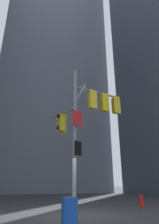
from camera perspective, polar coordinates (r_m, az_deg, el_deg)
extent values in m
plane|color=#38383A|center=(9.90, -1.67, -28.22)|extent=(120.00, 120.00, 0.00)
cube|color=slate|center=(39.81, -8.97, 8.48)|extent=(17.44, 17.44, 40.72)
cylinder|color=gray|center=(10.10, -1.45, -6.39)|extent=(0.20, 0.20, 7.58)
cylinder|color=#595B5E|center=(9.89, -1.66, -27.76)|extent=(0.35, 0.35, 0.16)
cylinder|color=gray|center=(11.84, 5.60, 5.77)|extent=(3.18, 0.72, 0.11)
cylinder|color=gray|center=(11.43, -5.45, -0.38)|extent=(1.12, 2.27, 0.11)
cube|color=yellow|center=(11.19, 4.22, 3.92)|extent=(0.48, 0.12, 1.14)
cube|color=yellow|center=(11.34, 3.69, 3.58)|extent=(0.40, 0.40, 1.00)
cylinder|color=#360605|center=(11.63, 3.12, 4.81)|extent=(0.21, 0.10, 0.20)
cube|color=black|center=(11.69, 3.10, 5.33)|extent=(0.23, 0.11, 0.02)
cylinder|color=yellow|center=(11.49, 3.16, 3.23)|extent=(0.21, 0.10, 0.20)
cube|color=black|center=(11.54, 3.13, 3.76)|extent=(0.23, 0.11, 0.02)
cylinder|color=#06311C|center=(11.36, 3.19, 1.61)|extent=(0.21, 0.10, 0.20)
cube|color=black|center=(11.41, 3.16, 2.16)|extent=(0.23, 0.11, 0.02)
cube|color=yellow|center=(11.66, 7.86, 3.03)|extent=(0.48, 0.12, 1.14)
cube|color=yellow|center=(11.80, 7.31, 2.71)|extent=(0.40, 0.40, 1.00)
cylinder|color=red|center=(12.09, 6.68, 3.92)|extent=(0.21, 0.10, 0.20)
cube|color=black|center=(12.14, 6.64, 4.42)|extent=(0.23, 0.11, 0.02)
cylinder|color=#3C2C06|center=(11.95, 6.75, 2.39)|extent=(0.21, 0.10, 0.20)
cube|color=black|center=(12.00, 6.71, 2.91)|extent=(0.23, 0.11, 0.02)
cylinder|color=#06311C|center=(11.82, 6.82, 0.82)|extent=(0.21, 0.10, 0.20)
cube|color=black|center=(11.87, 6.78, 1.35)|extent=(0.23, 0.11, 0.02)
cube|color=gold|center=(12.18, 11.20, 2.20)|extent=(0.48, 0.12, 1.14)
cube|color=gold|center=(12.32, 10.64, 1.90)|extent=(0.40, 0.40, 1.00)
cylinder|color=red|center=(12.59, 9.96, 3.08)|extent=(0.21, 0.10, 0.20)
cube|color=black|center=(12.64, 9.91, 3.57)|extent=(0.23, 0.11, 0.02)
cylinder|color=#3C2C06|center=(12.46, 10.06, 1.60)|extent=(0.21, 0.10, 0.20)
cube|color=black|center=(12.51, 10.01, 2.10)|extent=(0.23, 0.11, 0.02)
cylinder|color=#06311C|center=(12.33, 10.16, 0.09)|extent=(0.21, 0.10, 0.20)
cube|color=black|center=(12.38, 10.11, 0.61)|extent=(0.23, 0.11, 0.02)
cube|color=yellow|center=(11.35, -4.79, -3.45)|extent=(0.23, 0.45, 1.14)
cube|color=yellow|center=(11.24, -5.55, -3.25)|extent=(0.45, 0.45, 1.00)
cylinder|color=#360605|center=(11.23, -6.30, -1.34)|extent=(0.14, 0.21, 0.20)
cube|color=black|center=(11.27, -6.30, -0.76)|extent=(0.16, 0.23, 0.02)
cylinder|color=yellow|center=(11.12, -6.36, -3.05)|extent=(0.14, 0.21, 0.20)
cube|color=black|center=(11.16, -6.37, -2.45)|extent=(0.16, 0.23, 0.02)
cylinder|color=#06311C|center=(11.03, -6.43, -4.78)|extent=(0.14, 0.21, 0.20)
cube|color=black|center=(11.06, -6.44, -4.18)|extent=(0.16, 0.23, 0.02)
cube|color=white|center=(11.04, 0.43, 6.04)|extent=(0.05, 1.53, 0.28)
cube|color=#19479E|center=(11.04, 0.43, 6.04)|extent=(0.05, 1.49, 0.24)
cube|color=red|center=(10.15, -0.68, -1.80)|extent=(0.61, 0.22, 0.80)
cube|color=white|center=(10.15, -0.68, -1.80)|extent=(0.57, 0.21, 0.76)
cube|color=black|center=(9.81, -0.43, -10.75)|extent=(0.49, 0.38, 0.72)
cube|color=white|center=(9.81, -0.43, -10.75)|extent=(0.45, 0.35, 0.68)
cylinder|color=red|center=(12.38, 18.08, -24.45)|extent=(0.22, 0.22, 0.55)
sphere|color=red|center=(12.36, 17.90, -22.90)|extent=(0.23, 0.23, 0.23)
cylinder|color=red|center=(12.47, 18.72, -24.22)|extent=(0.10, 0.09, 0.09)
cube|color=#194CB2|center=(6.72, -3.04, -27.97)|extent=(0.44, 0.36, 0.93)
cube|color=black|center=(6.76, -0.95, -26.35)|extent=(0.01, 0.29, 0.34)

